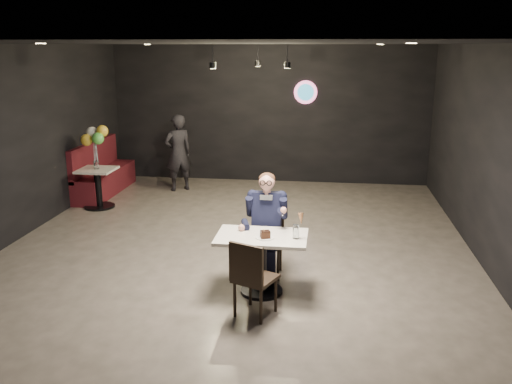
# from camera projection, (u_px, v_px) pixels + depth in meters

# --- Properties ---
(floor) EXTENTS (9.00, 9.00, 0.00)m
(floor) POSITION_uv_depth(u_px,v_px,m) (235.00, 252.00, 8.05)
(floor) COLOR gray
(floor) RESTS_ON ground
(wall_sign) EXTENTS (0.50, 0.06, 0.50)m
(wall_sign) POSITION_uv_depth(u_px,v_px,m) (306.00, 92.00, 11.70)
(wall_sign) COLOR pink
(wall_sign) RESTS_ON floor
(pendant_lights) EXTENTS (1.40, 1.20, 0.36)m
(pendant_lights) POSITION_uv_depth(u_px,v_px,m) (253.00, 51.00, 9.21)
(pendant_lights) COLOR black
(pendant_lights) RESTS_ON floor
(main_table) EXTENTS (1.10, 0.70, 0.75)m
(main_table) POSITION_uv_depth(u_px,v_px,m) (262.00, 264.00, 6.65)
(main_table) COLOR white
(main_table) RESTS_ON floor
(chair_far) EXTENTS (0.42, 0.46, 0.92)m
(chair_far) POSITION_uv_depth(u_px,v_px,m) (267.00, 242.00, 7.15)
(chair_far) COLOR black
(chair_far) RESTS_ON floor
(chair_near) EXTENTS (0.57, 0.59, 0.92)m
(chair_near) POSITION_uv_depth(u_px,v_px,m) (255.00, 277.00, 6.08)
(chair_near) COLOR black
(chair_near) RESTS_ON floor
(seated_man) EXTENTS (0.60, 0.80, 1.44)m
(seated_man) POSITION_uv_depth(u_px,v_px,m) (267.00, 224.00, 7.08)
(seated_man) COLOR black
(seated_man) RESTS_ON floor
(dessert_plate) EXTENTS (0.22, 0.22, 0.01)m
(dessert_plate) POSITION_uv_depth(u_px,v_px,m) (265.00, 238.00, 6.46)
(dessert_plate) COLOR white
(dessert_plate) RESTS_ON main_table
(cake_slice) EXTENTS (0.13, 0.12, 0.08)m
(cake_slice) POSITION_uv_depth(u_px,v_px,m) (265.00, 235.00, 6.42)
(cake_slice) COLOR black
(cake_slice) RESTS_ON dessert_plate
(mint_leaf) EXTENTS (0.06, 0.04, 0.01)m
(mint_leaf) POSITION_uv_depth(u_px,v_px,m) (264.00, 231.00, 6.44)
(mint_leaf) COLOR #348E2E
(mint_leaf) RESTS_ON cake_slice
(sundae_glass) EXTENTS (0.08, 0.08, 0.17)m
(sundae_glass) POSITION_uv_depth(u_px,v_px,m) (296.00, 232.00, 6.43)
(sundae_glass) COLOR silver
(sundae_glass) RESTS_ON main_table
(wafer_cone) EXTENTS (0.08, 0.08, 0.14)m
(wafer_cone) POSITION_uv_depth(u_px,v_px,m) (301.00, 219.00, 6.37)
(wafer_cone) COLOR tan
(wafer_cone) RESTS_ON sundae_glass
(booth_bench) EXTENTS (0.54, 2.15, 1.08)m
(booth_bench) POSITION_uv_depth(u_px,v_px,m) (104.00, 168.00, 11.15)
(booth_bench) COLOR #4B1015
(booth_bench) RESTS_ON floor
(side_table) EXTENTS (0.65, 0.65, 0.81)m
(side_table) POSITION_uv_depth(u_px,v_px,m) (98.00, 187.00, 10.19)
(side_table) COLOR white
(side_table) RESTS_ON floor
(balloon_vase) EXTENTS (0.10, 0.10, 0.15)m
(balloon_vase) POSITION_uv_depth(u_px,v_px,m) (96.00, 165.00, 10.08)
(balloon_vase) COLOR silver
(balloon_vase) RESTS_ON side_table
(balloon_bunch) EXTENTS (0.40, 0.40, 0.66)m
(balloon_bunch) POSITION_uv_depth(u_px,v_px,m) (95.00, 143.00, 9.98)
(balloon_bunch) COLOR gold
(balloon_bunch) RESTS_ON balloon_vase
(passerby) EXTENTS (0.70, 0.65, 1.61)m
(passerby) POSITION_uv_depth(u_px,v_px,m) (178.00, 153.00, 11.33)
(passerby) COLOR black
(passerby) RESTS_ON floor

